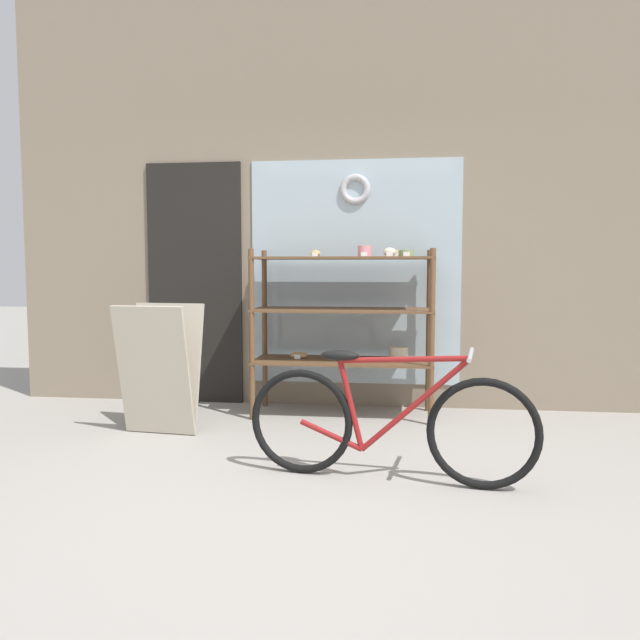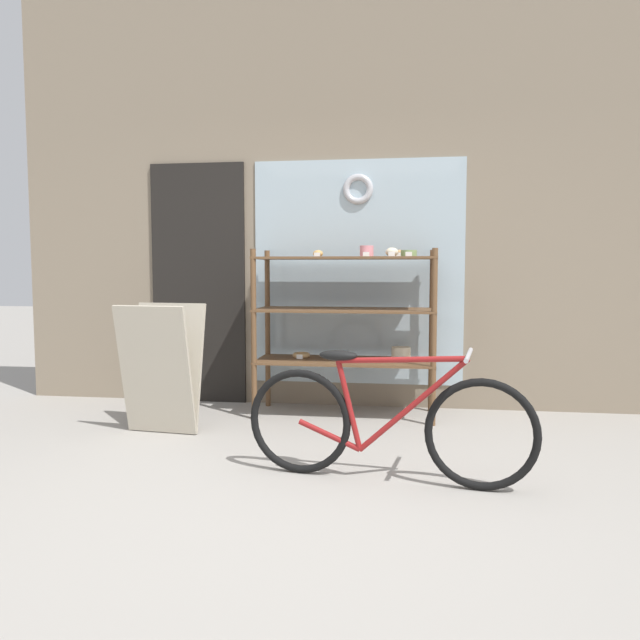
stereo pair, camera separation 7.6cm
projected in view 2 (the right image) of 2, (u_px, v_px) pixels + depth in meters
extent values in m
plane|color=gray|center=(277.00, 507.00, 3.10)|extent=(30.00, 30.00, 0.00)
cube|color=gray|center=(335.00, 196.00, 5.32)|extent=(5.63, 0.08, 3.61)
cube|color=#A3B7C1|center=(358.00, 273.00, 5.30)|extent=(1.78, 0.02, 1.90)
cube|color=black|center=(199.00, 284.00, 5.50)|extent=(0.84, 0.03, 2.10)
torus|color=#B7B7BC|center=(358.00, 189.00, 5.23)|extent=(0.26, 0.06, 0.26)
cylinder|color=brown|center=(254.00, 335.00, 4.86)|extent=(0.04, 0.04, 1.34)
cylinder|color=brown|center=(434.00, 338.00, 4.67)|extent=(0.04, 0.04, 1.34)
cylinder|color=brown|center=(268.00, 329.00, 5.34)|extent=(0.04, 0.04, 1.34)
cylinder|color=brown|center=(432.00, 331.00, 5.14)|extent=(0.04, 0.04, 1.34)
cube|color=brown|center=(345.00, 361.00, 5.02)|extent=(1.43, 0.52, 0.02)
cube|color=brown|center=(345.00, 310.00, 4.99)|extent=(1.43, 0.52, 0.02)
cube|color=brown|center=(345.00, 258.00, 4.95)|extent=(1.43, 0.52, 0.02)
torus|color=tan|center=(301.00, 355.00, 5.15)|extent=(0.15, 0.15, 0.04)
cube|color=white|center=(300.00, 357.00, 5.07)|extent=(0.05, 0.00, 0.04)
ellipsoid|color=beige|center=(392.00, 252.00, 4.81)|extent=(0.10, 0.08, 0.07)
cube|color=white|center=(392.00, 254.00, 4.75)|extent=(0.05, 0.00, 0.04)
cylinder|color=beige|center=(401.00, 353.00, 5.05)|extent=(0.15, 0.15, 0.10)
cube|color=white|center=(401.00, 359.00, 4.97)|extent=(0.05, 0.00, 0.04)
cylinder|color=#7A995B|center=(409.00, 253.00, 4.85)|extent=(0.12, 0.12, 0.05)
cube|color=white|center=(409.00, 254.00, 4.79)|extent=(0.05, 0.00, 0.04)
ellipsoid|color=#AD7F4C|center=(399.00, 253.00, 5.05)|extent=(0.08, 0.07, 0.06)
cube|color=white|center=(399.00, 255.00, 5.00)|extent=(0.05, 0.00, 0.04)
ellipsoid|color=tan|center=(318.00, 254.00, 5.05)|extent=(0.08, 0.07, 0.06)
cube|color=white|center=(317.00, 255.00, 5.01)|extent=(0.05, 0.00, 0.04)
cylinder|color=pink|center=(367.00, 251.00, 4.87)|extent=(0.11, 0.11, 0.09)
cube|color=white|center=(366.00, 254.00, 4.81)|extent=(0.05, 0.00, 0.04)
torus|color=black|center=(300.00, 421.00, 3.60)|extent=(0.61, 0.13, 0.61)
torus|color=black|center=(482.00, 435.00, 3.31)|extent=(0.61, 0.13, 0.61)
cylinder|color=maroon|center=(412.00, 406.00, 3.41)|extent=(0.61, 0.12, 0.57)
cylinder|color=maroon|center=(401.00, 360.00, 3.41)|extent=(0.71, 0.13, 0.07)
cylinder|color=maroon|center=(349.00, 405.00, 3.51)|extent=(0.16, 0.05, 0.51)
cylinder|color=maroon|center=(329.00, 435.00, 3.56)|extent=(0.37, 0.08, 0.17)
ellipsoid|color=black|center=(338.00, 355.00, 3.51)|extent=(0.23, 0.12, 0.06)
cylinder|color=#B2B2B7|center=(469.00, 355.00, 3.30)|extent=(0.09, 0.46, 0.02)
cube|color=#B2A893|center=(155.00, 370.00, 4.39)|extent=(0.56, 0.26, 0.93)
cube|color=#B2A893|center=(168.00, 367.00, 4.56)|extent=(0.56, 0.26, 0.93)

